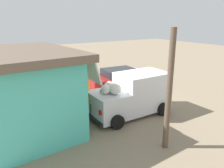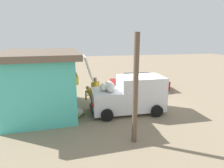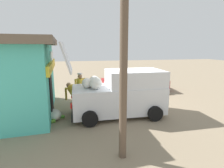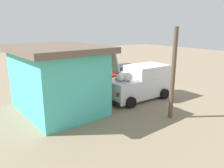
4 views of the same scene
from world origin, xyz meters
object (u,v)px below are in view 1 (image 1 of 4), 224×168
(customer_bending, at_px, (89,102))
(paint_bucket, at_px, (65,97))
(unloaded_banana_pile, at_px, (78,123))
(storefront_bar, at_px, (23,91))
(vendor_standing, at_px, (85,92))
(delivery_van, at_px, (132,94))
(parked_sedan, at_px, (119,78))

(customer_bending, bearing_deg, paint_bucket, 1.25)
(customer_bending, xyz_separation_m, unloaded_banana_pile, (-0.56, 0.82, -0.63))
(storefront_bar, height_order, unloaded_banana_pile, storefront_bar)
(unloaded_banana_pile, bearing_deg, storefront_bar, 60.72)
(storefront_bar, bearing_deg, unloaded_banana_pile, -119.28)
(vendor_standing, bearing_deg, delivery_van, -133.38)
(storefront_bar, distance_m, customer_bending, 2.81)
(delivery_van, bearing_deg, storefront_bar, 77.37)
(paint_bucket, bearing_deg, customer_bending, -178.75)
(delivery_van, height_order, parked_sedan, delivery_van)
(vendor_standing, distance_m, unloaded_banana_pile, 2.07)
(delivery_van, relative_size, paint_bucket, 11.82)
(vendor_standing, bearing_deg, paint_bucket, 11.00)
(vendor_standing, bearing_deg, storefront_bar, 100.54)
(storefront_bar, xyz_separation_m, parked_sedan, (2.96, -6.60, -1.10))
(delivery_van, xyz_separation_m, unloaded_banana_pile, (0.02, 2.81, -0.76))
(parked_sedan, relative_size, unloaded_banana_pile, 5.19)
(storefront_bar, xyz_separation_m, customer_bending, (-0.46, -2.64, -0.85))
(parked_sedan, bearing_deg, customer_bending, 130.83)
(vendor_standing, distance_m, customer_bending, 1.07)
(storefront_bar, height_order, delivery_van, storefront_bar)
(storefront_bar, xyz_separation_m, unloaded_banana_pile, (-1.02, -1.82, -1.47))
(storefront_bar, relative_size, unloaded_banana_pile, 6.34)
(delivery_van, distance_m, vendor_standing, 2.31)
(vendor_standing, relative_size, unloaded_banana_pile, 1.95)
(parked_sedan, height_order, unloaded_banana_pile, parked_sedan)
(storefront_bar, relative_size, parked_sedan, 1.22)
(delivery_van, relative_size, parked_sedan, 0.95)
(parked_sedan, distance_m, customer_bending, 5.24)
(storefront_bar, height_order, customer_bending, storefront_bar)
(paint_bucket, bearing_deg, parked_sedan, -83.46)
(vendor_standing, relative_size, paint_bucket, 4.68)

